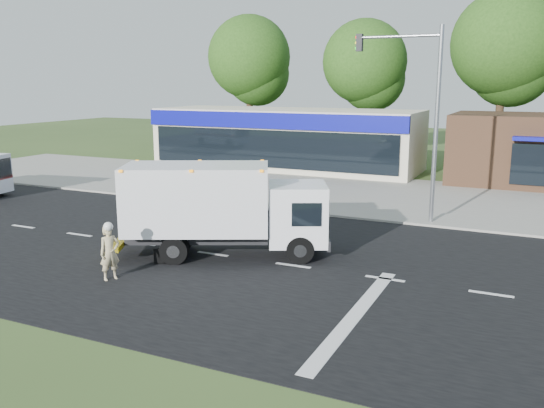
# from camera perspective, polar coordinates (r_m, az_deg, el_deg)

# --- Properties ---
(ground) EXTENTS (120.00, 120.00, 0.00)m
(ground) POSITION_cam_1_polar(r_m,az_deg,el_deg) (18.65, 2.11, -6.15)
(ground) COLOR #385123
(ground) RESTS_ON ground
(road_asphalt) EXTENTS (60.00, 14.00, 0.02)m
(road_asphalt) POSITION_cam_1_polar(r_m,az_deg,el_deg) (18.64, 2.11, -6.13)
(road_asphalt) COLOR black
(road_asphalt) RESTS_ON ground
(sidewalk) EXTENTS (60.00, 2.40, 0.12)m
(sidewalk) POSITION_cam_1_polar(r_m,az_deg,el_deg) (26.11, 9.18, -0.87)
(sidewalk) COLOR gray
(sidewalk) RESTS_ON ground
(parking_apron) EXTENTS (60.00, 9.00, 0.02)m
(parking_apron) POSITION_cam_1_polar(r_m,az_deg,el_deg) (31.63, 12.10, 1.17)
(parking_apron) COLOR gray
(parking_apron) RESTS_ON ground
(lane_markings) EXTENTS (55.20, 7.00, 0.01)m
(lane_markings) POSITION_cam_1_polar(r_m,az_deg,el_deg) (16.98, 4.55, -7.96)
(lane_markings) COLOR silver
(lane_markings) RESTS_ON road_asphalt
(ems_box_truck) EXTENTS (7.31, 5.01, 3.13)m
(ems_box_truck) POSITION_cam_1_polar(r_m,az_deg,el_deg) (19.35, -5.19, 0.02)
(ems_box_truck) COLOR black
(ems_box_truck) RESTS_ON ground
(emergency_worker) EXTENTS (0.64, 0.72, 1.77)m
(emergency_worker) POSITION_cam_1_polar(r_m,az_deg,el_deg) (17.79, -15.79, -4.56)
(emergency_worker) COLOR tan
(emergency_worker) RESTS_ON ground
(retail_strip_mall) EXTENTS (18.00, 6.20, 4.00)m
(retail_strip_mall) POSITION_cam_1_polar(r_m,az_deg,el_deg) (39.76, 1.45, 6.52)
(retail_strip_mall) COLOR beige
(retail_strip_mall) RESTS_ON ground
(brown_storefront) EXTENTS (10.00, 6.70, 4.00)m
(brown_storefront) POSITION_cam_1_polar(r_m,az_deg,el_deg) (36.50, 25.23, 4.87)
(brown_storefront) COLOR #382316
(brown_storefront) RESTS_ON ground
(traffic_signal_pole) EXTENTS (3.51, 0.25, 8.00)m
(traffic_signal_pole) POSITION_cam_1_polar(r_m,az_deg,el_deg) (24.37, 14.56, 9.55)
(traffic_signal_pole) COLOR gray
(traffic_signal_pole) RESTS_ON ground
(background_trees) EXTENTS (36.77, 7.39, 12.10)m
(background_trees) POSITION_cam_1_polar(r_m,az_deg,el_deg) (45.18, 15.69, 13.56)
(background_trees) COLOR #332114
(background_trees) RESTS_ON ground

